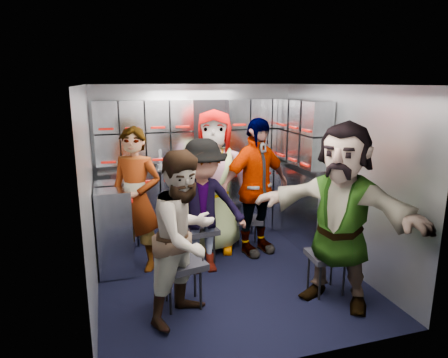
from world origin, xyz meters
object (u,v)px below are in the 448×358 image
object	(u,v)px
jump_seat_near_right	(327,258)
attendant_standing	(136,200)
attendant_arc_b	(203,207)
attendant_arc_d	(255,187)
attendant_arc_c	(214,182)
jump_seat_mid_left	(200,232)
attendant_arc_e	(340,216)
attendant_arc_a	(185,237)
jump_seat_mid_right	(250,221)
jump_seat_center	(211,218)
jump_seat_near_left	(182,266)

from	to	relation	value
jump_seat_near_right	attendant_standing	distance (m)	2.17
attendant_standing	attendant_arc_b	xyz separation A→B (m)	(0.70, -0.30, -0.06)
attendant_arc_d	attendant_arc_c	bearing A→B (deg)	134.96
jump_seat_mid_left	jump_seat_near_right	distance (m)	1.50
jump_seat_near_right	attendant_arc_e	bearing A→B (deg)	-90.00
jump_seat_mid_left	attendant_arc_e	distance (m)	1.70
attendant_standing	attendant_arc_b	world-z (taller)	attendant_standing
jump_seat_mid_left	attendant_arc_a	bearing A→B (deg)	-109.77
jump_seat_mid_right	attendant_standing	xyz separation A→B (m)	(-1.45, -0.20, 0.48)
jump_seat_center	attendant_arc_d	size ratio (longest dim) A/B	0.25
attendant_arc_a	attendant_arc_b	bearing A→B (deg)	27.14
attendant_arc_e	attendant_arc_b	bearing A→B (deg)	-172.49
attendant_standing	attendant_arc_c	world-z (taller)	attendant_arc_c
attendant_standing	attendant_arc_e	world-z (taller)	attendant_arc_e
jump_seat_near_left	attendant_arc_c	xyz separation A→B (m)	(0.66, 1.23, 0.49)
attendant_standing	attendant_arc_e	distance (m)	2.23
jump_seat_mid_right	attendant_arc_a	distance (m)	1.80
attendant_arc_b	attendant_arc_e	world-z (taller)	attendant_arc_e
jump_seat_center	jump_seat_mid_right	distance (m)	0.52
attendant_arc_b	jump_seat_mid_right	bearing A→B (deg)	35.11
attendant_arc_c	attendant_arc_e	xyz separation A→B (m)	(0.80, -1.59, -0.01)
jump_seat_near_left	attendant_arc_d	xyz separation A→B (m)	(1.12, 0.98, 0.44)
jump_seat_mid_left	attendant_arc_d	size ratio (longest dim) A/B	0.27
jump_seat_near_left	attendant_arc_d	bearing A→B (deg)	41.34
jump_seat_center	attendant_standing	world-z (taller)	attendant_standing
jump_seat_near_left	attendant_arc_a	world-z (taller)	attendant_arc_a
jump_seat_mid_left	jump_seat_center	xyz separation A→B (m)	(0.29, 0.57, -0.04)
jump_seat_mid_right	attendant_arc_a	xyz separation A→B (m)	(-1.12, -1.34, 0.43)
jump_seat_near_right	attendant_arc_a	xyz separation A→B (m)	(-1.46, -0.00, 0.40)
attendant_arc_c	attendant_arc_d	bearing A→B (deg)	-11.11
jump_seat_near_left	jump_seat_mid_right	world-z (taller)	jump_seat_near_left
jump_seat_mid_right	jump_seat_near_right	xyz separation A→B (m)	(0.34, -1.34, 0.04)
jump_seat_mid_left	jump_seat_near_right	bearing A→B (deg)	-43.27
jump_seat_mid_left	attendant_standing	xyz separation A→B (m)	(-0.70, 0.12, 0.42)
jump_seat_near_left	attendant_arc_a	distance (m)	0.41
attendant_standing	jump_seat_near_left	bearing A→B (deg)	-40.74
attendant_standing	attendant_arc_c	distance (m)	1.03
jump_seat_mid_right	attendant_arc_d	size ratio (longest dim) A/B	0.24
jump_seat_mid_left	attendant_arc_d	bearing A→B (deg)	10.40
jump_seat_near_right	attendant_arc_c	bearing A→B (deg)	119.58
attendant_arc_a	jump_seat_center	bearing A→B (deg)	28.24
attendant_standing	attendant_arc_b	distance (m)	0.77
attendant_arc_e	attendant_arc_d	bearing A→B (deg)	154.98
attendant_standing	attendant_arc_d	size ratio (longest dim) A/B	0.96
jump_seat_center	attendant_arc_e	size ratio (longest dim) A/B	0.24
jump_seat_center	attendant_arc_e	xyz separation A→B (m)	(0.80, -1.77, 0.53)
jump_seat_mid_right	attendant_arc_a	size ratio (longest dim) A/B	0.27
jump_seat_mid_left	attendant_arc_b	size ratio (longest dim) A/B	0.30
jump_seat_near_right	jump_seat_near_left	bearing A→B (deg)	173.00
attendant_arc_c	attendant_arc_d	xyz separation A→B (m)	(0.46, -0.25, -0.04)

